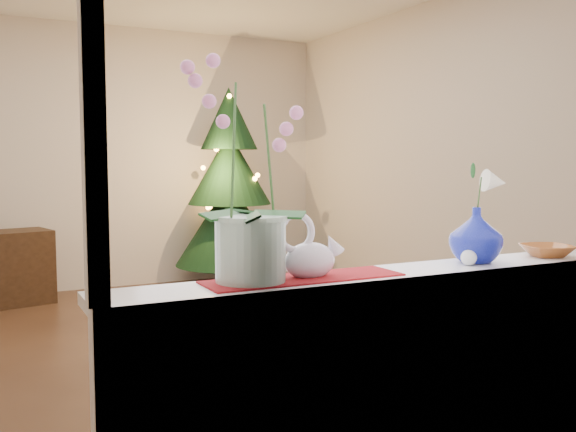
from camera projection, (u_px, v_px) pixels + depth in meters
name	position (u px, v px, depth m)	size (l,w,h in m)	color
ground	(193.00, 348.00, 4.53)	(5.00, 5.00, 0.00)	#342015
wall_back	(115.00, 158.00, 6.64)	(4.50, 0.10, 2.70)	beige
wall_front	(420.00, 152.00, 2.19)	(4.50, 0.10, 2.70)	beige
wall_right	(446.00, 157.00, 5.42)	(0.10, 5.00, 2.70)	beige
window_apron	(409.00, 406.00, 2.30)	(2.20, 0.08, 0.88)	white
windowsill	(396.00, 276.00, 2.34)	(2.20, 0.26, 0.04)	white
window_frame	(417.00, 49.00, 2.19)	(2.22, 0.06, 1.60)	white
runner	(304.00, 278.00, 2.17)	(0.70, 0.20, 0.01)	maroon
orchid_pot	(250.00, 171.00, 2.07)	(0.25, 0.25, 0.73)	silver
swan	(310.00, 247.00, 2.19)	(0.26, 0.12, 0.22)	silver
blue_vase	(476.00, 231.00, 2.52)	(0.24, 0.24, 0.25)	navy
lily	(478.00, 175.00, 2.50)	(0.14, 0.08, 0.19)	silver
paperweight	(469.00, 258.00, 2.45)	(0.06, 0.06, 0.06)	white
amber_dish	(547.00, 251.00, 2.68)	(0.17, 0.17, 0.04)	#945021
xmas_tree	(229.00, 188.00, 6.65)	(1.13, 1.13, 2.07)	black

